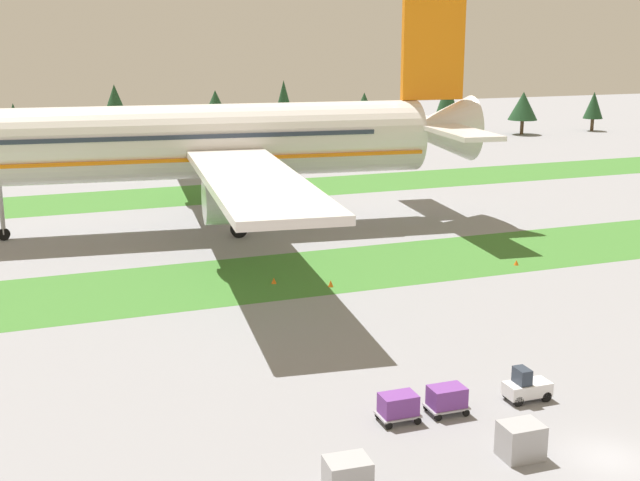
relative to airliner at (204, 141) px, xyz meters
name	(u,v)px	position (x,y,z in m)	size (l,w,h in m)	color
ground_plane	(609,458)	(7.13, -55.07, -9.33)	(400.00, 400.00, 0.00)	gray
grass_strip_near	(337,269)	(7.13, -19.19, -9.33)	(320.00, 13.33, 0.01)	#3D752D
grass_strip_far	(226,192)	(7.13, 19.47, -9.33)	(320.00, 13.33, 0.01)	#3D752D
airliner	(204,141)	(0.00, 0.00, 0.00)	(58.99, 73.32, 25.99)	silver
baggage_tug	(526,387)	(7.15, -47.95, -8.52)	(2.62, 1.35, 1.97)	silver
cargo_dolly_lead	(447,398)	(2.13, -47.85, -8.41)	(2.23, 1.54, 1.55)	#A3A3A8
cargo_dolly_second	(398,405)	(-0.77, -47.79, -8.41)	(2.23, 1.54, 1.55)	#A3A3A8
uld_container_0	(347,476)	(-6.02, -53.40, -8.51)	(2.00, 1.60, 1.64)	#A3A3A8
uld_container_1	(521,441)	(3.14, -53.41, -8.44)	(2.00, 1.60, 1.77)	#A3A3A8
taxiway_marker_0	(331,283)	(4.75, -23.84, -9.05)	(0.44, 0.44, 0.56)	orange
taxiway_marker_1	(516,263)	(22.67, -23.62, -9.09)	(0.44, 0.44, 0.47)	orange
taxiway_marker_2	(274,281)	(0.68, -21.33, -9.08)	(0.44, 0.44, 0.49)	orange
distant_tree_line	(127,112)	(0.91, 63.35, -2.47)	(180.84, 10.96, 12.35)	#4C3823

